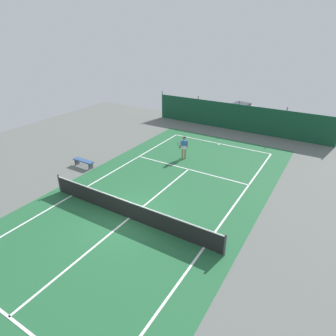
% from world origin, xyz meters
% --- Properties ---
extents(ground_plane, '(36.00, 36.00, 0.00)m').
position_xyz_m(ground_plane, '(0.00, 0.00, 0.00)').
color(ground_plane, slate).
extents(court_surface, '(11.02, 26.60, 0.01)m').
position_xyz_m(court_surface, '(0.00, 0.00, 0.00)').
color(court_surface, '#236038').
rests_on(court_surface, ground).
extents(tennis_net, '(10.12, 0.10, 1.10)m').
position_xyz_m(tennis_net, '(0.00, 0.00, 0.51)').
color(tennis_net, black).
rests_on(tennis_net, ground).
extents(back_fence, '(16.30, 0.98, 2.70)m').
position_xyz_m(back_fence, '(-0.00, 16.42, 0.67)').
color(back_fence, '#14472D').
rests_on(back_fence, ground).
extents(tennis_player, '(0.57, 0.83, 1.64)m').
position_xyz_m(tennis_player, '(-1.14, 7.82, 0.96)').
color(tennis_player, '#9E7051').
rests_on(tennis_player, ground).
extents(tennis_ball_near_player, '(0.07, 0.07, 0.07)m').
position_xyz_m(tennis_ball_near_player, '(3.40, 9.76, 0.03)').
color(tennis_ball_near_player, '#CCDB33').
rests_on(tennis_ball_near_player, ground).
extents(parked_car, '(2.36, 4.37, 1.68)m').
position_xyz_m(parked_car, '(-0.89, 19.21, 0.84)').
color(parked_car, silver).
rests_on(parked_car, ground).
extents(courtside_bench, '(1.60, 0.40, 0.49)m').
position_xyz_m(courtside_bench, '(-6.31, 3.07, 0.37)').
color(courtside_bench, '#335184').
rests_on(courtside_bench, ground).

